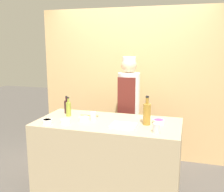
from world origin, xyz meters
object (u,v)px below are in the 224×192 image
at_px(bottle_oil, 68,109).
at_px(sauce_bowl_white, 47,121).
at_px(chef_center, 128,108).
at_px(bottle_wine, 67,106).
at_px(cup_cream, 93,116).
at_px(sauce_bowl_purple, 159,121).
at_px(cup_steel, 156,128).
at_px(bottle_vinegar, 147,113).
at_px(wooden_spoon, 92,115).
at_px(sauce_bowl_yellow, 65,121).
at_px(cutting_board, 124,125).
at_px(sauce_bowl_brown, 84,119).

bearing_deg(bottle_oil, sauce_bowl_white, -103.41).
bearing_deg(chef_center, bottle_wine, -144.81).
xyz_separation_m(bottle_oil, cup_cream, (0.37, -0.08, -0.05)).
relative_size(sauce_bowl_purple, cup_steel, 1.46).
bearing_deg(bottle_vinegar, wooden_spoon, 168.01).
relative_size(sauce_bowl_purple, bottle_vinegar, 0.42).
bearing_deg(sauce_bowl_yellow, bottle_oil, 109.05).
height_order(cup_cream, wooden_spoon, cup_cream).
relative_size(sauce_bowl_purple, bottle_wine, 0.61).
bearing_deg(sauce_bowl_white, bottle_vinegar, 14.79).
xyz_separation_m(sauce_bowl_white, cutting_board, (0.88, 0.16, -0.02)).
distance_m(bottle_vinegar, cup_cream, 0.66).
xyz_separation_m(sauce_bowl_brown, cup_steel, (0.88, -0.17, 0.02)).
distance_m(sauce_bowl_purple, sauce_bowl_brown, 0.89).
height_order(sauce_bowl_purple, bottle_vinegar, bottle_vinegar).
height_order(cutting_board, cup_steel, cup_steel).
relative_size(sauce_bowl_white, bottle_vinegar, 0.33).
height_order(sauce_bowl_white, bottle_vinegar, bottle_vinegar).
distance_m(bottle_wine, cup_steel, 1.33).
bearing_deg(cutting_board, wooden_spoon, 149.35).
bearing_deg(cutting_board, sauce_bowl_yellow, -171.99).
distance_m(bottle_vinegar, bottle_oil, 1.03).
height_order(bottle_wine, cup_cream, bottle_wine).
bearing_deg(sauce_bowl_purple, bottle_vinegar, -148.88).
distance_m(sauce_bowl_purple, bottle_wine, 1.25).
xyz_separation_m(sauce_bowl_purple, cup_steel, (0.01, -0.32, 0.02)).
bearing_deg(sauce_bowl_white, cutting_board, 10.28).
height_order(sauce_bowl_white, bottle_oil, bottle_oil).
bearing_deg(chef_center, sauce_bowl_white, -125.80).
distance_m(bottle_vinegar, wooden_spoon, 0.76).
bearing_deg(sauce_bowl_white, wooden_spoon, 49.40).
distance_m(sauce_bowl_brown, bottle_oil, 0.33).
bearing_deg(chef_center, bottle_oil, -135.24).
bearing_deg(bottle_wine, sauce_bowl_yellow, -66.04).
xyz_separation_m(sauce_bowl_yellow, cup_cream, (0.26, 0.24, 0.02)).
height_order(cup_cream, chef_center, chef_center).
distance_m(sauce_bowl_white, cup_steel, 1.25).
relative_size(sauce_bowl_white, chef_center, 0.07).
xyz_separation_m(sauce_bowl_purple, bottle_vinegar, (-0.13, -0.08, 0.11)).
height_order(sauce_bowl_brown, cup_cream, cup_cream).
distance_m(sauce_bowl_brown, bottle_wine, 0.47).
relative_size(sauce_bowl_yellow, chef_center, 0.07).
bearing_deg(cup_steel, sauce_bowl_purple, 91.66).
distance_m(sauce_bowl_yellow, chef_center, 1.10).
bearing_deg(chef_center, cup_cream, -111.14).
height_order(sauce_bowl_white, chef_center, chef_center).
xyz_separation_m(bottle_wine, wooden_spoon, (0.38, -0.06, -0.08)).
bearing_deg(chef_center, wooden_spoon, -121.56).
height_order(bottle_vinegar, bottle_oil, bottle_vinegar).
distance_m(sauce_bowl_white, bottle_wine, 0.51).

